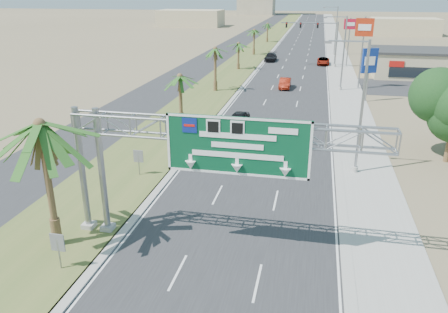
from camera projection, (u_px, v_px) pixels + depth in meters
name	position (u px, v px, depth m)	size (l,w,h in m)	color
road	(303.00, 43.00, 115.51)	(12.00, 300.00, 0.02)	#28282B
sidewalk_right	(336.00, 44.00, 113.86)	(4.00, 300.00, 0.10)	#9E9B93
median_grass	(265.00, 42.00, 117.42)	(7.00, 300.00, 0.12)	#4D602A
opposing_road	(240.00, 42.00, 118.79)	(8.00, 300.00, 0.02)	#28282B
sign_gantry	(209.00, 140.00, 22.10)	(16.75, 1.24, 7.50)	gray
palm_near	(40.00, 125.00, 21.59)	(5.70, 5.70, 8.35)	brown
palm_row_b	(180.00, 77.00, 44.31)	(3.99, 3.99, 5.95)	brown
palm_row_c	(215.00, 50.00, 58.66)	(3.99, 3.99, 6.75)	brown
palm_row_d	(239.00, 44.00, 75.56)	(3.99, 3.99, 5.45)	brown
palm_row_e	(254.00, 31.00, 92.68)	(3.99, 3.99, 6.15)	brown
palm_row_f	(268.00, 24.00, 115.67)	(3.99, 3.99, 5.75)	brown
streetlight_near	(359.00, 114.00, 32.01)	(3.27, 0.44, 10.00)	gray
streetlight_mid	(342.00, 57.00, 59.43)	(3.27, 0.44, 10.00)	gray
streetlight_far	(335.00, 33.00, 92.33)	(3.27, 0.44, 10.00)	gray
signal_mast	(325.00, 40.00, 78.04)	(10.28, 0.71, 8.00)	gray
store_building	(430.00, 64.00, 70.35)	(18.00, 10.00, 4.00)	tan
median_signback_a	(58.00, 245.00, 21.45)	(0.75, 0.08, 2.08)	gray
median_signback_b	(138.00, 158.00, 32.55)	(0.75, 0.08, 2.08)	gray
building_distant_left	(191.00, 18.00, 168.81)	(24.00, 14.00, 6.00)	tan
building_distant_right	(404.00, 26.00, 136.27)	(20.00, 12.00, 5.00)	tan
car_left_lane	(238.00, 119.00, 44.90)	(1.70, 4.23, 1.44)	black
car_mid_lane	(285.00, 83.00, 62.26)	(1.53, 4.38, 1.44)	maroon
car_right_lane	(323.00, 61.00, 81.83)	(2.23, 4.83, 1.34)	gray
car_far	(271.00, 57.00, 86.22)	(2.13, 5.25, 1.52)	black
pole_sign_red_near	(364.00, 32.00, 59.60)	(2.41, 0.45, 9.83)	gray
pole_sign_blue	(369.00, 62.00, 53.36)	(1.94, 1.10, 6.80)	gray
pole_sign_red_far	(350.00, 28.00, 78.05)	(2.22, 0.53, 8.59)	gray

